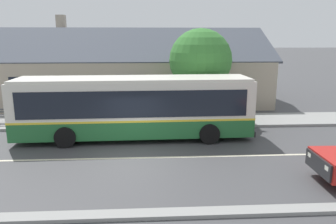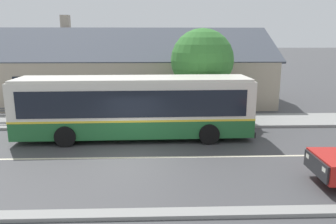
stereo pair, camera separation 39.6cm
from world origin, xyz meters
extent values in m
plane|color=#424244|center=(0.00, 0.00, 0.00)|extent=(300.00, 300.00, 0.00)
cube|color=gray|center=(0.00, 6.00, 0.07)|extent=(60.00, 3.00, 0.15)
cube|color=gray|center=(0.00, -4.75, 0.06)|extent=(60.00, 0.50, 0.12)
cube|color=beige|center=(0.00, 0.00, 0.00)|extent=(60.00, 0.16, 0.01)
cube|color=tan|center=(-0.76, 14.05, 1.69)|extent=(20.81, 10.40, 3.39)
cube|color=#424751|center=(-0.76, 11.45, 4.58)|extent=(21.41, 5.27, 2.54)
cube|color=#424751|center=(-0.76, 16.65, 4.58)|extent=(21.41, 5.27, 2.54)
cube|color=tan|center=(-6.48, 15.09, 6.28)|extent=(0.70, 0.70, 1.20)
cube|color=black|center=(-8.04, 8.82, 1.86)|extent=(1.10, 0.06, 1.30)
cube|color=black|center=(-0.76, 8.82, 1.86)|extent=(1.10, 0.06, 1.30)
cube|color=black|center=(6.52, 8.82, 1.86)|extent=(1.10, 0.06, 1.30)
cube|color=#4C3323|center=(2.36, 8.82, 1.05)|extent=(1.00, 0.06, 2.10)
cube|color=#236633|center=(-0.06, 2.90, 0.71)|extent=(11.79, 2.75, 0.86)
cube|color=yellow|center=(-0.06, 2.90, 1.19)|extent=(11.81, 2.77, 0.10)
cube|color=silver|center=(-0.06, 2.90, 2.13)|extent=(11.79, 2.75, 1.77)
cube|color=silver|center=(-0.06, 2.90, 3.07)|extent=(11.55, 2.62, 0.12)
cube|color=black|center=(-0.08, 4.16, 2.03)|extent=(10.80, 0.26, 1.27)
cube|color=black|center=(-0.03, 1.64, 2.03)|extent=(10.80, 0.26, 1.27)
cube|color=black|center=(5.83, 3.02, 2.03)|extent=(0.09, 2.20, 1.27)
cube|color=black|center=(5.83, 3.02, 2.87)|extent=(0.08, 1.75, 0.24)
cube|color=black|center=(5.85, 3.03, 0.40)|extent=(0.13, 2.50, 0.28)
cube|color=#192D99|center=(-1.55, 4.14, 0.71)|extent=(3.29, 0.10, 0.60)
cube|color=black|center=(4.49, 4.27, 1.47)|extent=(0.90, 0.05, 2.39)
cylinder|color=black|center=(3.56, 4.23, 0.50)|extent=(1.01, 0.30, 1.00)
cylinder|color=black|center=(3.61, 1.73, 0.50)|extent=(1.01, 0.30, 1.00)
cylinder|color=black|center=(-3.31, 4.08, 0.50)|extent=(1.01, 0.30, 1.00)
cylinder|color=black|center=(-3.26, 1.58, 0.50)|extent=(1.01, 0.30, 1.00)
cube|color=#232326|center=(6.59, -2.93, 0.73)|extent=(0.13, 1.79, 0.59)
cube|color=silver|center=(6.57, -3.56, 0.85)|extent=(0.07, 0.24, 0.16)
cube|color=silver|center=(6.60, -2.30, 0.85)|extent=(0.07, 0.24, 0.16)
cylinder|color=black|center=(7.62, -1.99, 0.38)|extent=(0.77, 0.28, 0.76)
cube|color=#4C4C4C|center=(-7.95, 5.95, 0.60)|extent=(1.57, 0.10, 0.04)
cube|color=#4C4C4C|center=(-7.95, 5.80, 0.60)|extent=(1.57, 0.10, 0.04)
cube|color=#4C4C4C|center=(-7.95, 5.66, 0.60)|extent=(1.57, 0.10, 0.04)
cube|color=#4C4C4C|center=(-7.95, 5.53, 0.90)|extent=(1.57, 0.04, 0.10)
cube|color=#4C4C4C|center=(-7.95, 5.53, 1.04)|extent=(1.57, 0.04, 0.10)
cube|color=black|center=(-7.32, 5.80, 0.38)|extent=(0.08, 0.43, 0.45)
cube|color=#4C4C4C|center=(-3.88, 6.21, 0.60)|extent=(1.54, 0.10, 0.04)
cube|color=#4C4C4C|center=(-3.88, 6.06, 0.60)|extent=(1.54, 0.10, 0.04)
cube|color=#4C4C4C|center=(-3.88, 5.92, 0.60)|extent=(1.54, 0.10, 0.04)
cube|color=#4C4C4C|center=(-3.88, 5.79, 0.90)|extent=(1.54, 0.04, 0.10)
cube|color=#4C4C4C|center=(-3.88, 5.79, 1.04)|extent=(1.54, 0.04, 0.10)
cube|color=black|center=(-3.26, 6.06, 0.38)|extent=(0.08, 0.43, 0.45)
cube|color=black|center=(-4.49, 6.06, 0.38)|extent=(0.08, 0.43, 0.45)
cylinder|color=#4C3828|center=(3.87, 6.67, 1.24)|extent=(0.36, 0.36, 2.47)
sphere|color=#387A33|center=(3.87, 6.67, 3.72)|extent=(3.83, 3.83, 3.83)
sphere|color=#387A33|center=(4.52, 6.58, 3.14)|extent=(2.21, 2.21, 2.21)
cylinder|color=gray|center=(6.25, 5.00, 1.35)|extent=(0.07, 0.07, 2.40)
cube|color=#1959A5|center=(6.25, 4.98, 2.30)|extent=(0.36, 0.03, 0.48)
camera|label=1|loc=(0.70, -13.37, 5.08)|focal=35.00mm
camera|label=2|loc=(1.09, -13.39, 5.08)|focal=35.00mm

